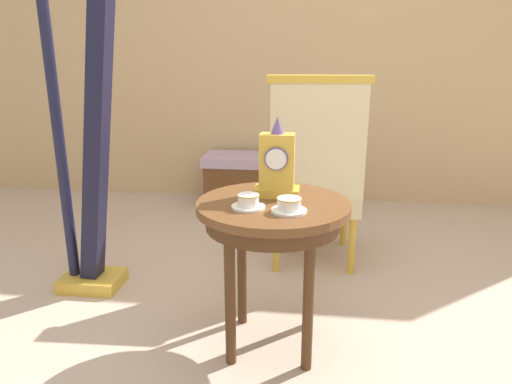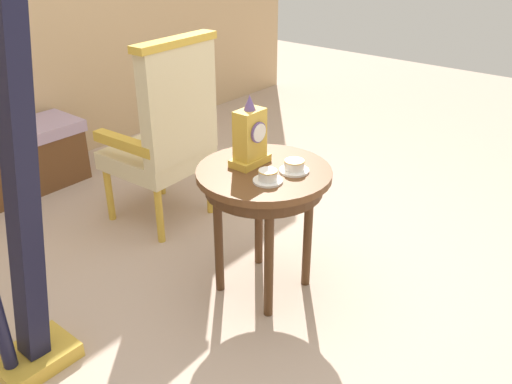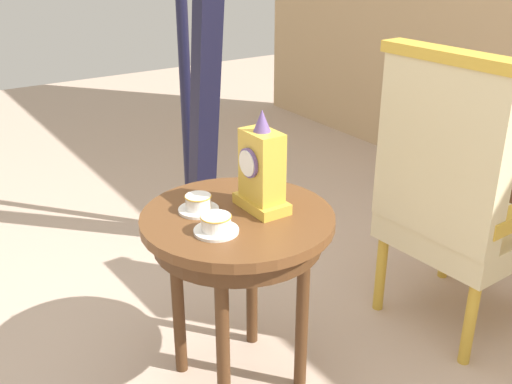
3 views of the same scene
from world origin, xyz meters
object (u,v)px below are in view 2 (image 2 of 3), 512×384
mantel_clock (250,137)px  window_bench (11,163)px  side_table (264,186)px  teacup_left (268,177)px  harp (10,219)px  armchair (167,132)px  teacup_right (294,166)px

mantel_clock → window_bench: (-0.26, 1.89, -0.58)m
side_table → window_bench: (-0.26, 1.98, -0.36)m
teacup_left → harp: bearing=151.3°
mantel_clock → harp: 1.07m
armchair → harp: (-1.18, -0.45, 0.11)m
harp → teacup_right: bearing=-26.1°
teacup_left → mantel_clock: mantel_clock is taller
mantel_clock → armchair: armchair is taller
harp → window_bench: 1.81m
mantel_clock → armchair: size_ratio=0.29×
side_table → teacup_right: teacup_right is taller
teacup_left → window_bench: teacup_left is taller
side_table → window_bench: size_ratio=0.67×
side_table → window_bench: side_table is taller
teacup_right → window_bench: 2.18m
teacup_right → mantel_clock: mantel_clock is taller
window_bench → harp: bearing=-115.5°
teacup_right → harp: size_ratio=0.08×
armchair → window_bench: armchair is taller
mantel_clock → window_bench: size_ratio=0.34×
mantel_clock → window_bench: 2.00m
teacup_left → armchair: size_ratio=0.12×
teacup_left → teacup_right: same height
harp → teacup_left: bearing=-28.7°
mantel_clock → harp: harp is taller
mantel_clock → teacup_right: bearing=-72.9°
teacup_left → harp: 1.04m
teacup_left → teacup_right: bearing=-9.4°
side_table → teacup_right: 0.18m
teacup_right → harp: (-1.08, 0.53, 0.01)m
teacup_left → mantel_clock: bearing=62.0°
side_table → teacup_left: bearing=-133.8°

